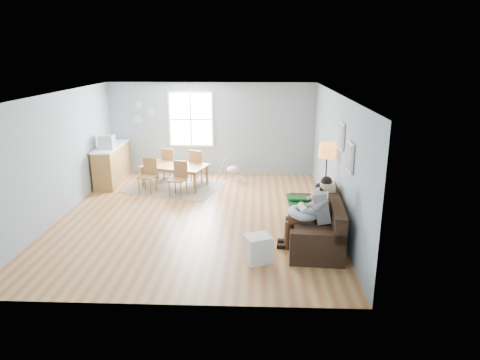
{
  "coord_description": "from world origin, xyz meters",
  "views": [
    {
      "loc": [
        1.32,
        -8.88,
        3.52
      ],
      "look_at": [
        0.99,
        -0.48,
        1.0
      ],
      "focal_mm": 32.0,
      "sensor_mm": 36.0,
      "label": 1
    }
  ],
  "objects_px": {
    "father": "(312,210)",
    "storage_cube": "(257,249)",
    "floor_lamp": "(327,157)",
    "chair_ne": "(198,164)",
    "toddler": "(314,201)",
    "chair_nw": "(170,162)",
    "chair_se": "(179,176)",
    "dining_table": "(175,176)",
    "chair_sw": "(149,173)",
    "monitor": "(106,142)",
    "sofa": "(318,226)",
    "counter": "(112,164)",
    "baby_swing": "(233,169)"
  },
  "relations": [
    {
      "from": "storage_cube",
      "to": "dining_table",
      "type": "distance_m",
      "value": 4.8
    },
    {
      "from": "father",
      "to": "chair_se",
      "type": "xyz_separation_m",
      "value": [
        -2.99,
        2.96,
        -0.25
      ]
    },
    {
      "from": "toddler",
      "to": "dining_table",
      "type": "distance_m",
      "value": 4.6
    },
    {
      "from": "chair_se",
      "to": "dining_table",
      "type": "bearing_deg",
      "value": 110.02
    },
    {
      "from": "father",
      "to": "monitor",
      "type": "relative_size",
      "value": 3.5
    },
    {
      "from": "dining_table",
      "to": "monitor",
      "type": "relative_size",
      "value": 4.27
    },
    {
      "from": "chair_sw",
      "to": "father",
      "type": "bearing_deg",
      "value": -39.91
    },
    {
      "from": "toddler",
      "to": "monitor",
      "type": "height_order",
      "value": "monitor"
    },
    {
      "from": "father",
      "to": "storage_cube",
      "type": "relative_size",
      "value": 2.56
    },
    {
      "from": "dining_table",
      "to": "monitor",
      "type": "height_order",
      "value": "monitor"
    },
    {
      "from": "floor_lamp",
      "to": "storage_cube",
      "type": "relative_size",
      "value": 3.12
    },
    {
      "from": "chair_sw",
      "to": "floor_lamp",
      "type": "bearing_deg",
      "value": -22.73
    },
    {
      "from": "father",
      "to": "counter",
      "type": "relative_size",
      "value": 0.74
    },
    {
      "from": "dining_table",
      "to": "chair_sw",
      "type": "height_order",
      "value": "chair_sw"
    },
    {
      "from": "sofa",
      "to": "chair_ne",
      "type": "height_order",
      "value": "chair_ne"
    },
    {
      "from": "floor_lamp",
      "to": "chair_sw",
      "type": "xyz_separation_m",
      "value": [
        -4.28,
        1.79,
        -0.91
      ]
    },
    {
      "from": "toddler",
      "to": "chair_ne",
      "type": "xyz_separation_m",
      "value": [
        -2.77,
        3.58,
        -0.22
      ]
    },
    {
      "from": "father",
      "to": "dining_table",
      "type": "height_order",
      "value": "father"
    },
    {
      "from": "monitor",
      "to": "chair_ne",
      "type": "bearing_deg",
      "value": 10.79
    },
    {
      "from": "dining_table",
      "to": "chair_nw",
      "type": "distance_m",
      "value": 0.77
    },
    {
      "from": "toddler",
      "to": "chair_ne",
      "type": "relative_size",
      "value": 0.94
    },
    {
      "from": "storage_cube",
      "to": "dining_table",
      "type": "bearing_deg",
      "value": 117.94
    },
    {
      "from": "father",
      "to": "storage_cube",
      "type": "xyz_separation_m",
      "value": [
        -1.0,
        -0.58,
        -0.51
      ]
    },
    {
      "from": "storage_cube",
      "to": "chair_sw",
      "type": "xyz_separation_m",
      "value": [
        -2.83,
        3.79,
        0.27
      ]
    },
    {
      "from": "chair_sw",
      "to": "monitor",
      "type": "xyz_separation_m",
      "value": [
        -1.2,
        0.45,
        0.73
      ]
    },
    {
      "from": "father",
      "to": "monitor",
      "type": "height_order",
      "value": "monitor"
    },
    {
      "from": "father",
      "to": "chair_sw",
      "type": "height_order",
      "value": "father"
    },
    {
      "from": "sofa",
      "to": "floor_lamp",
      "type": "distance_m",
      "value": 1.59
    },
    {
      "from": "chair_se",
      "to": "baby_swing",
      "type": "height_order",
      "value": "chair_se"
    },
    {
      "from": "toddler",
      "to": "storage_cube",
      "type": "distance_m",
      "value": 1.63
    },
    {
      "from": "chair_sw",
      "to": "counter",
      "type": "height_order",
      "value": "counter"
    },
    {
      "from": "chair_nw",
      "to": "storage_cube",
      "type": "bearing_deg",
      "value": -63.08
    },
    {
      "from": "father",
      "to": "baby_swing",
      "type": "distance_m",
      "value": 4.55
    },
    {
      "from": "father",
      "to": "storage_cube",
      "type": "height_order",
      "value": "father"
    },
    {
      "from": "baby_swing",
      "to": "floor_lamp",
      "type": "bearing_deg",
      "value": -52.64
    },
    {
      "from": "sofa",
      "to": "baby_swing",
      "type": "xyz_separation_m",
      "value": [
        -1.85,
        3.91,
        0.06
      ]
    },
    {
      "from": "toddler",
      "to": "dining_table",
      "type": "bearing_deg",
      "value": 136.81
    },
    {
      "from": "floor_lamp",
      "to": "baby_swing",
      "type": "height_order",
      "value": "floor_lamp"
    },
    {
      "from": "chair_sw",
      "to": "monitor",
      "type": "bearing_deg",
      "value": 159.31
    },
    {
      "from": "chair_ne",
      "to": "floor_lamp",
      "type": "bearing_deg",
      "value": -40.82
    },
    {
      "from": "toddler",
      "to": "chair_nw",
      "type": "distance_m",
      "value": 5.25
    },
    {
      "from": "father",
      "to": "chair_nw",
      "type": "bearing_deg",
      "value": 128.84
    },
    {
      "from": "chair_se",
      "to": "storage_cube",
      "type": "bearing_deg",
      "value": -60.62
    },
    {
      "from": "floor_lamp",
      "to": "chair_ne",
      "type": "relative_size",
      "value": 1.83
    },
    {
      "from": "toddler",
      "to": "chair_se",
      "type": "bearing_deg",
      "value": 141.67
    },
    {
      "from": "dining_table",
      "to": "counter",
      "type": "relative_size",
      "value": 0.91
    },
    {
      "from": "father",
      "to": "chair_se",
      "type": "height_order",
      "value": "father"
    },
    {
      "from": "storage_cube",
      "to": "chair_ne",
      "type": "height_order",
      "value": "chair_ne"
    },
    {
      "from": "dining_table",
      "to": "chair_nw",
      "type": "bearing_deg",
      "value": 127.13
    },
    {
      "from": "storage_cube",
      "to": "sofa",
      "type": "bearing_deg",
      "value": 37.43
    }
  ]
}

